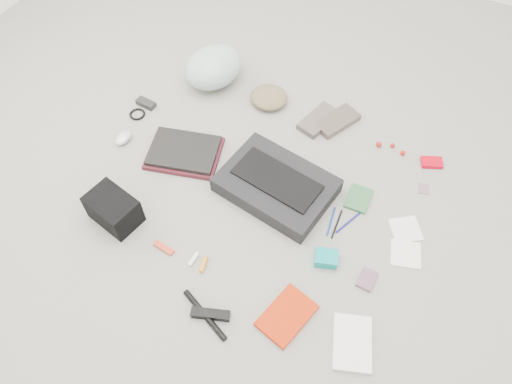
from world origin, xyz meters
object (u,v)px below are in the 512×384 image
at_px(bike_helmet, 213,67).
at_px(messenger_bag, 276,185).
at_px(laptop, 184,150).
at_px(book_red, 287,316).
at_px(camera_bag, 114,209).
at_px(accordion_wallet, 326,258).

bearing_deg(bike_helmet, messenger_bag, -22.49).
height_order(laptop, book_red, laptop).
height_order(camera_bag, accordion_wallet, camera_bag).
height_order(laptop, bike_helmet, bike_helmet).
distance_m(bike_helmet, accordion_wallet, 1.20).
height_order(laptop, accordion_wallet, accordion_wallet).
bearing_deg(book_red, accordion_wallet, 95.92).
relative_size(laptop, accordion_wallet, 3.39).
distance_m(camera_bag, accordion_wallet, 0.93).
bearing_deg(laptop, bike_helmet, 88.25).
xyz_separation_m(bike_helmet, camera_bag, (0.04, -0.96, -0.03)).
xyz_separation_m(laptop, book_red, (0.78, -0.52, -0.02)).
bearing_deg(bike_helmet, accordion_wallet, -20.74).
height_order(laptop, camera_bag, camera_bag).
xyz_separation_m(messenger_bag, accordion_wallet, (0.34, -0.23, -0.02)).
height_order(messenger_bag, book_red, messenger_bag).
bearing_deg(messenger_bag, camera_bag, -132.59).
bearing_deg(laptop, camera_bag, -115.60).
distance_m(laptop, camera_bag, 0.45).
distance_m(bike_helmet, camera_bag, 0.96).
bearing_deg(messenger_bag, book_red, -51.86).
xyz_separation_m(camera_bag, book_red, (0.86, -0.07, -0.06)).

